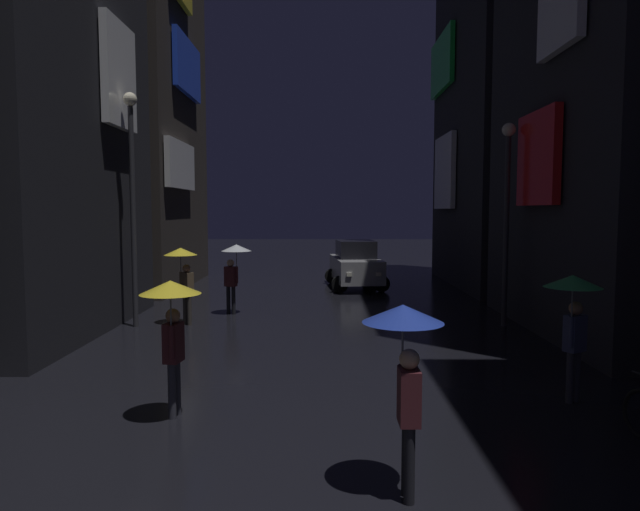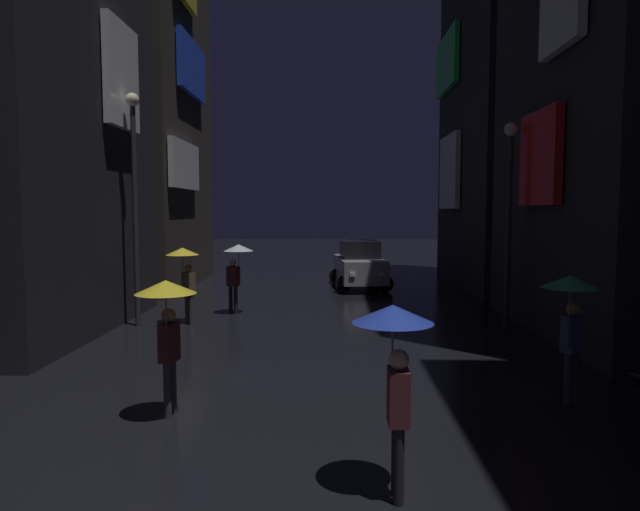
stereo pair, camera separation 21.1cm
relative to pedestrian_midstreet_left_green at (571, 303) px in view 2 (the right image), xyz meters
name	(u,v)px [view 2 (the right image)]	position (x,y,z in m)	size (l,w,h in m)	color
building_left_far	(140,37)	(-11.58, 14.38, 8.44)	(4.25, 7.92, 20.22)	#2D2826
building_right_far	(511,2)	(3.38, 14.82, 9.86)	(4.25, 8.77, 23.08)	#232328
pedestrian_midstreet_left_green	(571,303)	(0.00, 0.00, 0.00)	(0.90, 0.90, 2.12)	#2D2D38
pedestrian_midstreet_centre_clear	(237,259)	(-6.70, 7.99, 0.00)	(0.90, 0.90, 2.12)	black
pedestrian_foreground_left_yellow	(167,310)	(-6.28, -0.73, 0.00)	(0.90, 0.90, 2.12)	#2D2D38
pedestrian_foreground_right_blue	(394,347)	(-3.13, -2.97, 0.00)	(0.90, 0.90, 2.12)	black
pedestrian_far_right_yellow	(184,264)	(-7.88, 6.42, 0.00)	(0.90, 0.90, 2.12)	#38332D
car_distant	(360,265)	(-2.71, 13.97, -0.74)	(2.51, 4.27, 1.92)	#99999E
streetlamp_left_far	(134,184)	(-9.10, 6.11, 2.17)	(0.36, 0.36, 6.23)	#2D2D33
streetlamp_right_far	(509,200)	(0.90, 6.26, 1.75)	(0.36, 0.36, 5.46)	#2D2D33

